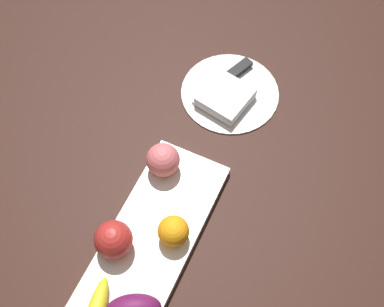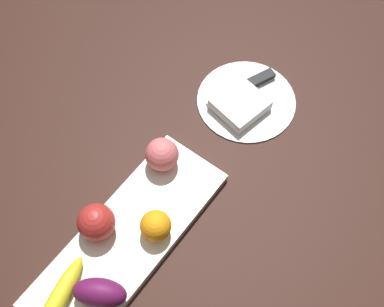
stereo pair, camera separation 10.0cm
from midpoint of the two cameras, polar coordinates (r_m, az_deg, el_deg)
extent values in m
plane|color=black|center=(0.97, -3.14, -12.21)|extent=(2.40, 2.40, 0.00)
cube|color=white|center=(0.97, -4.60, -10.14)|extent=(0.45, 0.16, 0.02)
sphere|color=#AD2824|center=(0.93, -8.26, -8.32)|extent=(0.07, 0.07, 0.07)
ellipsoid|color=yellow|center=(0.92, -12.54, -16.93)|extent=(0.18, 0.08, 0.03)
sphere|color=orange|center=(0.93, -1.06, -8.93)|extent=(0.06, 0.06, 0.06)
sphere|color=#DD666B|center=(0.99, -0.70, -0.38)|extent=(0.07, 0.07, 0.07)
ellipsoid|color=#5D1445|center=(0.90, -7.78, -16.22)|extent=(0.09, 0.11, 0.06)
cylinder|color=white|center=(1.14, 8.94, 6.03)|extent=(0.23, 0.23, 0.01)
cube|color=white|center=(1.11, 8.27, 5.58)|extent=(0.12, 0.12, 0.03)
cube|color=silver|center=(1.14, 7.66, 7.03)|extent=(0.15, 0.08, 0.00)
cube|color=black|center=(1.16, 10.15, 8.32)|extent=(0.09, 0.06, 0.01)
camera|label=1|loc=(0.05, -87.13, 5.22)|focal=45.21mm
camera|label=2|loc=(0.05, 92.87, -5.22)|focal=45.21mm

